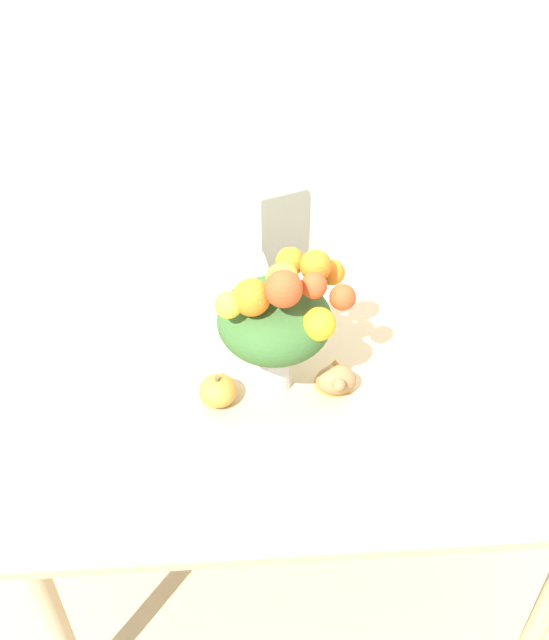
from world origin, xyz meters
TOP-DOWN VIEW (x-y plane):
  - ground_plane at (0.00, 0.00)m, footprint 12.00×12.00m
  - wall_back at (0.00, 1.32)m, footprint 8.00×0.06m
  - dining_table at (0.00, 0.00)m, footprint 1.44×1.06m
  - flower_vase at (-0.05, 0.00)m, footprint 0.35×0.30m
  - pumpkin at (-0.22, -0.05)m, footprint 0.10×0.10m
  - turkey_figurine at (0.10, -0.01)m, footprint 0.11×0.15m
  - dining_chair_near_window at (-0.23, 0.86)m, footprint 0.47×0.47m

SIDE VIEW (x-z plane):
  - ground_plane at x=0.00m, z-range 0.00..0.00m
  - dining_chair_near_window at x=-0.23m, z-range 0.01..1.02m
  - dining_table at x=0.00m, z-range 0.29..1.05m
  - pumpkin at x=-0.22m, z-range 0.75..0.85m
  - turkey_figurine at x=0.10m, z-range 0.76..0.85m
  - flower_vase at x=-0.05m, z-range 0.79..1.24m
  - wall_back at x=0.00m, z-range 0.00..2.70m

